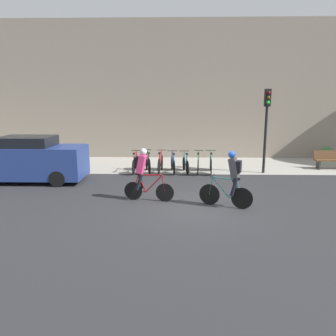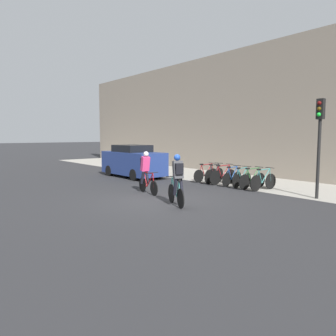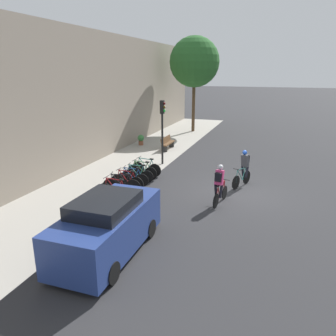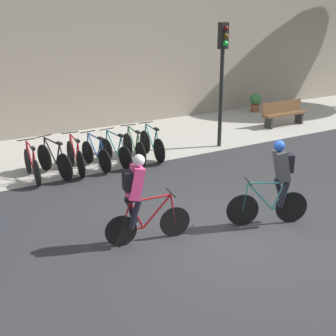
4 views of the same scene
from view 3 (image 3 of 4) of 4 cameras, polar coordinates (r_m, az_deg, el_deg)
The scene contains 17 objects.
ground at distance 15.50m, azimuth 11.97°, elevation -4.15°, with size 200.00×200.00×0.00m, color #2B2B2D.
kerb_strip at distance 17.53m, azimuth -10.42°, elevation -1.57°, with size 44.00×4.50×0.01m, color #A39E93.
building_facade at distance 18.16m, azimuth -18.24°, elevation 10.89°, with size 44.00×0.60×7.67m, color gray.
cyclist_pink at distance 13.63m, azimuth 8.96°, elevation -2.67°, with size 1.66×0.53×1.74m.
cyclist_grey at distance 16.17m, azimuth 13.09°, elevation 0.20°, with size 1.58×0.73×1.77m.
parked_bike_0 at distance 14.47m, azimuth -9.12°, elevation -3.82°, with size 0.46×1.69×0.97m.
parked_bike_1 at distance 14.95m, azimuth -8.08°, elevation -3.02°, with size 0.52×1.74×0.99m.
parked_bike_2 at distance 15.43m, azimuth -7.11°, elevation -2.35°, with size 0.46×1.74×0.99m.
parked_bike_3 at distance 15.94m, azimuth -6.19°, elevation -1.79°, with size 0.46×1.61×0.95m.
parked_bike_4 at distance 16.44m, azimuth -5.33°, elevation -1.19°, with size 0.46×1.62×0.95m.
parked_bike_5 at distance 16.94m, azimuth -4.53°, elevation -0.56°, with size 0.46×1.70×0.98m.
parked_bike_6 at distance 17.45m, azimuth -3.77°, elevation -0.01°, with size 0.46×1.70×0.98m.
traffic_light_pole at distance 19.15m, azimuth -0.98°, elevation 8.24°, with size 0.26×0.30×3.76m.
bench at distance 23.21m, azimuth -0.10°, elevation 4.42°, with size 1.88×0.44×0.89m.
parked_car at distance 10.21m, azimuth -10.45°, elevation -9.93°, with size 4.30×1.84×1.85m.
street_tree_0 at distance 29.98m, azimuth 4.63°, elevation 17.92°, with size 4.35×4.35×8.26m.
potted_plant at distance 24.64m, azimuth -4.74°, elevation 5.00°, with size 0.48×0.48×0.78m.
Camera 3 is at (-14.43, -1.61, 5.43)m, focal length 35.00 mm.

